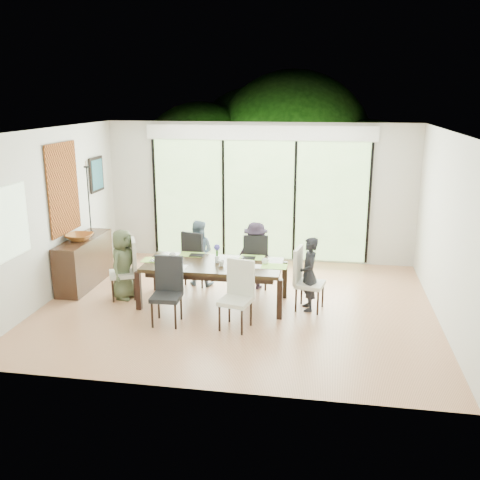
% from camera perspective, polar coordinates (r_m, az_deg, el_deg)
% --- Properties ---
extents(floor, '(6.00, 5.00, 0.01)m').
position_cam_1_polar(floor, '(8.43, -0.28, -7.05)').
color(floor, '#95593B').
rests_on(floor, ground).
extents(ceiling, '(6.00, 5.00, 0.01)m').
position_cam_1_polar(ceiling, '(7.81, -0.31, 11.66)').
color(ceiling, white).
rests_on(ceiling, wall_back).
extents(wall_back, '(6.00, 0.02, 2.70)m').
position_cam_1_polar(wall_back, '(10.45, 2.05, 5.08)').
color(wall_back, beige).
rests_on(wall_back, floor).
extents(wall_front, '(6.00, 0.02, 2.70)m').
position_cam_1_polar(wall_front, '(5.65, -4.62, -3.85)').
color(wall_front, white).
rests_on(wall_front, floor).
extents(wall_left, '(0.02, 5.00, 2.70)m').
position_cam_1_polar(wall_left, '(9.02, -19.52, 2.56)').
color(wall_left, white).
rests_on(wall_left, floor).
extents(wall_right, '(0.02, 5.00, 2.70)m').
position_cam_1_polar(wall_right, '(8.08, 21.24, 1.01)').
color(wall_right, silver).
rests_on(wall_right, floor).
extents(glass_doors, '(4.20, 0.02, 2.30)m').
position_cam_1_polar(glass_doors, '(10.43, 2.01, 4.23)').
color(glass_doors, '#598C3F').
rests_on(glass_doors, wall_back).
extents(blinds_header, '(4.40, 0.06, 0.28)m').
position_cam_1_polar(blinds_header, '(10.26, 2.08, 11.37)').
color(blinds_header, white).
rests_on(blinds_header, wall_back).
extents(mullion_a, '(0.05, 0.04, 2.30)m').
position_cam_1_polar(mullion_a, '(10.89, -9.05, 4.52)').
color(mullion_a, black).
rests_on(mullion_a, wall_back).
extents(mullion_b, '(0.05, 0.04, 2.30)m').
position_cam_1_polar(mullion_b, '(10.54, -1.78, 4.34)').
color(mullion_b, black).
rests_on(mullion_b, wall_back).
extents(mullion_c, '(0.05, 0.04, 2.30)m').
position_cam_1_polar(mullion_c, '(10.36, 5.86, 4.08)').
color(mullion_c, black).
rests_on(mullion_c, wall_back).
extents(mullion_d, '(0.05, 0.04, 2.30)m').
position_cam_1_polar(mullion_d, '(10.37, 13.61, 3.74)').
color(mullion_d, black).
rests_on(mullion_d, wall_back).
extents(side_window, '(0.02, 0.90, 1.00)m').
position_cam_1_polar(side_window, '(7.96, -23.46, 1.69)').
color(side_window, '#8CAD7F').
rests_on(side_window, wall_left).
extents(deck, '(6.00, 1.80, 0.10)m').
position_cam_1_polar(deck, '(11.63, 2.56, -0.96)').
color(deck, brown).
rests_on(deck, ground).
extents(rail_top, '(6.00, 0.08, 0.06)m').
position_cam_1_polar(rail_top, '(12.25, 3.05, 2.77)').
color(rail_top, '#513E22').
rests_on(rail_top, deck).
extents(foliage_left, '(3.20, 3.20, 3.20)m').
position_cam_1_polar(foliage_left, '(13.38, -4.15, 7.68)').
color(foliage_left, '#14380F').
rests_on(foliage_left, ground).
extents(foliage_mid, '(4.00, 4.00, 4.00)m').
position_cam_1_polar(foliage_mid, '(13.59, 5.60, 9.30)').
color(foliage_mid, '#14380F').
rests_on(foliage_mid, ground).
extents(foliage_right, '(2.80, 2.80, 2.80)m').
position_cam_1_polar(foliage_right, '(12.86, 13.35, 6.20)').
color(foliage_right, '#14380F').
rests_on(foliage_right, ground).
extents(foliage_far, '(3.60, 3.60, 3.60)m').
position_cam_1_polar(foliage_far, '(14.40, 1.76, 8.98)').
color(foliage_far, '#14380F').
rests_on(foliage_far, ground).
extents(table_top, '(2.12, 0.97, 0.05)m').
position_cam_1_polar(table_top, '(8.32, -2.86, -2.67)').
color(table_top, black).
rests_on(table_top, floor).
extents(table_apron, '(1.95, 0.80, 0.09)m').
position_cam_1_polar(table_apron, '(8.34, -2.85, -3.19)').
color(table_apron, black).
rests_on(table_apron, floor).
extents(table_leg_fl, '(0.08, 0.08, 0.61)m').
position_cam_1_polar(table_leg_fl, '(8.33, -10.78, -5.32)').
color(table_leg_fl, black).
rests_on(table_leg_fl, floor).
extents(table_leg_fr, '(0.08, 0.08, 0.61)m').
position_cam_1_polar(table_leg_fr, '(7.87, 4.25, -6.32)').
color(table_leg_fr, black).
rests_on(table_leg_fr, floor).
extents(table_leg_bl, '(0.08, 0.08, 0.61)m').
position_cam_1_polar(table_leg_bl, '(9.09, -8.93, -3.46)').
color(table_leg_bl, black).
rests_on(table_leg_bl, floor).
extents(table_leg_br, '(0.08, 0.08, 0.61)m').
position_cam_1_polar(table_leg_br, '(8.68, 4.78, -4.25)').
color(table_leg_br, black).
rests_on(table_leg_br, floor).
extents(chair_left_end, '(0.54, 0.54, 0.97)m').
position_cam_1_polar(chair_left_end, '(8.79, -12.46, -3.05)').
color(chair_left_end, beige).
rests_on(chair_left_end, floor).
extents(chair_right_end, '(0.48, 0.48, 0.97)m').
position_cam_1_polar(chair_right_end, '(8.19, 7.49, -4.19)').
color(chair_right_end, silver).
rests_on(chair_right_end, floor).
extents(chair_far_left, '(0.51, 0.51, 0.97)m').
position_cam_1_polar(chair_far_left, '(9.25, -4.46, -1.81)').
color(chair_far_left, black).
rests_on(chair_far_left, floor).
extents(chair_far_right, '(0.45, 0.45, 0.97)m').
position_cam_1_polar(chair_far_right, '(9.07, 1.69, -2.12)').
color(chair_far_right, black).
rests_on(chair_far_right, floor).
extents(chair_near_left, '(0.42, 0.42, 0.97)m').
position_cam_1_polar(chair_near_left, '(7.70, -7.89, -5.49)').
color(chair_near_left, black).
rests_on(chair_near_left, floor).
extents(chair_near_right, '(0.49, 0.49, 0.97)m').
position_cam_1_polar(chair_near_right, '(7.47, -0.50, -6.00)').
color(chair_near_right, beige).
rests_on(chair_near_right, floor).
extents(person_left_end, '(0.44, 0.59, 1.14)m').
position_cam_1_polar(person_left_end, '(8.76, -12.37, -2.53)').
color(person_left_end, '#475136').
rests_on(person_left_end, floor).
extents(person_right_end, '(0.44, 0.59, 1.14)m').
position_cam_1_polar(person_right_end, '(8.16, 7.37, -3.62)').
color(person_right_end, black).
rests_on(person_right_end, floor).
extents(person_far_left, '(0.56, 0.38, 1.14)m').
position_cam_1_polar(person_far_left, '(9.21, -4.50, -1.35)').
color(person_far_left, slate).
rests_on(person_far_left, floor).
extents(person_far_right, '(0.60, 0.46, 1.14)m').
position_cam_1_polar(person_far_right, '(9.02, 1.68, -1.65)').
color(person_far_right, black).
rests_on(person_far_right, floor).
extents(placemat_left, '(0.39, 0.28, 0.01)m').
position_cam_1_polar(placemat_left, '(8.55, -9.10, -2.13)').
color(placemat_left, '#83AD3E').
rests_on(placemat_left, table_top).
extents(placemat_right, '(0.39, 0.28, 0.01)m').
position_cam_1_polar(placemat_right, '(8.17, 3.67, -2.81)').
color(placemat_right, '#87C747').
rests_on(placemat_right, table_top).
extents(placemat_far_l, '(0.39, 0.28, 0.01)m').
position_cam_1_polar(placemat_far_l, '(8.78, -5.18, -1.54)').
color(placemat_far_l, olive).
rests_on(placemat_far_l, table_top).
extents(placemat_far_r, '(0.39, 0.28, 0.01)m').
position_cam_1_polar(placemat_far_r, '(8.59, 1.29, -1.86)').
color(placemat_far_r, '#89C647').
rests_on(placemat_far_r, table_top).
extents(placemat_paper, '(0.39, 0.28, 0.01)m').
position_cam_1_polar(placemat_paper, '(8.16, -7.09, -2.90)').
color(placemat_paper, white).
rests_on(placemat_paper, table_top).
extents(tablet_far_l, '(0.23, 0.16, 0.01)m').
position_cam_1_polar(tablet_far_l, '(8.71, -4.63, -1.62)').
color(tablet_far_l, black).
rests_on(tablet_far_l, table_top).
extents(tablet_far_r, '(0.21, 0.15, 0.01)m').
position_cam_1_polar(tablet_far_r, '(8.55, 0.91, -1.90)').
color(tablet_far_r, black).
rests_on(tablet_far_r, table_top).
extents(papers, '(0.27, 0.19, 0.00)m').
position_cam_1_polar(papers, '(8.15, 1.88, -2.84)').
color(papers, white).
rests_on(papers, table_top).
extents(platter_base, '(0.23, 0.23, 0.02)m').
position_cam_1_polar(platter_base, '(8.16, -7.09, -2.81)').
color(platter_base, white).
rests_on(platter_base, table_top).
extents(platter_snacks, '(0.18, 0.18, 0.01)m').
position_cam_1_polar(platter_snacks, '(8.16, -7.10, -2.71)').
color(platter_snacks, orange).
rests_on(platter_snacks, table_top).
extents(vase, '(0.07, 0.07, 0.11)m').
position_cam_1_polar(vase, '(8.33, -2.46, -2.06)').
color(vase, silver).
rests_on(vase, table_top).
extents(hyacinth_stems, '(0.04, 0.04, 0.14)m').
position_cam_1_polar(hyacinth_stems, '(8.30, -2.47, -1.36)').
color(hyacinth_stems, '#337226').
rests_on(hyacinth_stems, table_top).
extents(hyacinth_blooms, '(0.10, 0.10, 0.10)m').
position_cam_1_polar(hyacinth_blooms, '(8.27, -2.47, -0.77)').
color(hyacinth_blooms, '#4F47B1').
rests_on(hyacinth_blooms, table_top).
extents(laptop, '(0.31, 0.22, 0.02)m').
position_cam_1_polar(laptop, '(8.43, -8.67, -2.31)').
color(laptop, silver).
rests_on(laptop, table_top).
extents(cup_a, '(0.13, 0.13, 0.08)m').
position_cam_1_polar(cup_a, '(8.60, -7.22, -1.68)').
color(cup_a, white).
rests_on(cup_a, table_top).
extents(cup_b, '(0.13, 0.13, 0.08)m').
position_cam_1_polar(cup_b, '(8.17, -1.99, -2.49)').
color(cup_b, white).
rests_on(cup_b, table_top).
extents(cup_c, '(0.15, 0.15, 0.08)m').
position_cam_1_polar(cup_c, '(8.26, 2.71, -2.29)').
color(cup_c, white).
rests_on(cup_c, table_top).
extents(book, '(0.22, 0.24, 0.02)m').
position_cam_1_polar(book, '(8.31, -1.10, -2.43)').
color(book, white).
rests_on(book, table_top).
extents(sideboard, '(0.42, 1.48, 0.83)m').
position_cam_1_polar(sideboard, '(9.57, -16.27, -2.25)').
color(sideboard, black).
rests_on(sideboard, floor).
extents(bowl, '(0.44, 0.44, 0.11)m').
position_cam_1_polar(bowl, '(9.36, -16.74, 0.31)').
color(bowl, brown).
rests_on(bowl, sideboard).
extents(candlestick_base, '(0.09, 0.09, 0.04)m').
position_cam_1_polar(candlestick_base, '(9.76, -15.58, 0.79)').
color(candlestick_base, black).
rests_on(candlestick_base, sideboard).
extents(candlestick_shaft, '(0.02, 0.02, 1.16)m').
position_cam_1_polar(candlestick_shaft, '(9.64, -15.83, 4.14)').
color(candlestick_shaft, black).
rests_on(candlestick_shaft, sideboard).
extents(candlestick_pan, '(0.09, 0.09, 0.03)m').
position_cam_1_polar(candlestick_pan, '(9.55, -16.08, 7.51)').
color(candlestick_pan, black).
rests_on(candlestick_pan, sideboard).
extents(candle, '(0.03, 0.03, 0.09)m').
position_cam_1_polar(candle, '(9.54, -16.10, 7.84)').
color(candle, silver).
rests_on(candle, sideboard).
extents(tapestry, '(0.02, 1.00, 1.50)m').
position_cam_1_polar(tapestry, '(9.28, -18.32, 5.21)').
color(tapestry, '#9A4516').
rests_on(tapestry, wall_left).
extents(art_frame, '(0.03, 0.55, 0.65)m').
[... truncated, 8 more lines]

